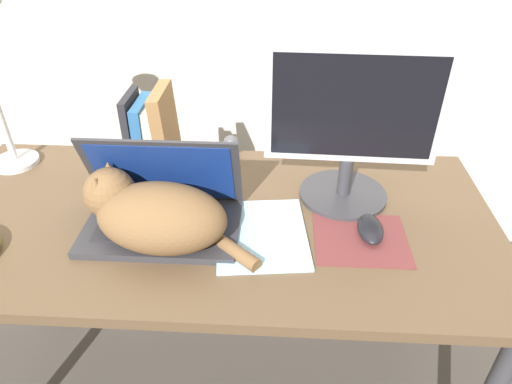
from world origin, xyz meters
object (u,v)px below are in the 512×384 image
object	(u,v)px
notepad	(262,234)
webcam	(231,144)
computer_mouse	(370,229)
cat	(154,214)
external_monitor	(352,126)
laptop	(163,210)
book_row	(153,133)

from	to	relation	value
notepad	webcam	distance (m)	0.38
computer_mouse	webcam	distance (m)	0.50
computer_mouse	notepad	distance (m)	0.25
cat	external_monitor	bearing A→B (deg)	24.60
cat	notepad	size ratio (longest dim) A/B	1.48
laptop	cat	bearing A→B (deg)	-93.11
laptop	webcam	distance (m)	0.36
webcam	cat	bearing A→B (deg)	-108.61
notepad	laptop	bearing A→B (deg)	174.05
book_row	external_monitor	bearing A→B (deg)	-13.15
external_monitor	book_row	xyz separation A→B (m)	(-0.53, 0.12, -0.10)
book_row	notepad	bearing A→B (deg)	-42.70
computer_mouse	notepad	xyz separation A→B (m)	(-0.25, -0.01, -0.01)
book_row	cat	bearing A→B (deg)	-76.39
laptop	external_monitor	world-z (taller)	external_monitor
cat	computer_mouse	world-z (taller)	cat
laptop	external_monitor	bearing A→B (deg)	18.40
computer_mouse	external_monitor	bearing A→B (deg)	106.46
cat	external_monitor	xyz separation A→B (m)	(0.45, 0.21, 0.13)
laptop	webcam	bearing A→B (deg)	68.96
cat	external_monitor	distance (m)	0.51
external_monitor	computer_mouse	size ratio (longest dim) A/B	3.85
notepad	webcam	size ratio (longest dim) A/B	3.92
computer_mouse	book_row	size ratio (longest dim) A/B	0.46
notepad	external_monitor	bearing A→B (deg)	39.91
cat	book_row	world-z (taller)	book_row
computer_mouse	webcam	bearing A→B (deg)	136.31
laptop	cat	size ratio (longest dim) A/B	0.89
laptop	notepad	bearing A→B (deg)	-5.95
computer_mouse	book_row	bearing A→B (deg)	153.84
laptop	book_row	bearing A→B (deg)	106.94
cat	book_row	distance (m)	0.34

